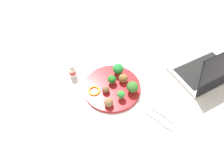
% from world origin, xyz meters
% --- Properties ---
extents(ground_plane, '(4.00, 4.00, 0.00)m').
position_xyz_m(ground_plane, '(0.00, 0.00, 0.00)').
color(ground_plane, silver).
extents(plate, '(0.28, 0.28, 0.02)m').
position_xyz_m(plate, '(0.00, 0.00, 0.01)').
color(plate, red).
rests_on(plate, ground_plane).
extents(broccoli_floret_far_rim, '(0.04, 0.04, 0.05)m').
position_xyz_m(broccoli_floret_far_rim, '(0.07, -0.04, 0.05)').
color(broccoli_floret_far_rim, '#A8BD7A').
rests_on(broccoli_floret_far_rim, plate).
extents(broccoli_floret_front_right, '(0.06, 0.06, 0.06)m').
position_xyz_m(broccoli_floret_front_right, '(-0.02, 0.09, 0.05)').
color(broccoli_floret_front_right, '#92BF83').
rests_on(broccoli_floret_front_right, plate).
extents(broccoli_floret_mid_right, '(0.06, 0.06, 0.06)m').
position_xyz_m(broccoli_floret_mid_right, '(0.10, 0.02, 0.05)').
color(broccoli_floret_mid_right, '#A4BB74').
rests_on(broccoli_floret_mid_right, plate).
extents(broccoli_floret_back_left, '(0.04, 0.04, 0.05)m').
position_xyz_m(broccoli_floret_back_left, '(-0.01, 0.02, 0.04)').
color(broccoli_floret_back_left, '#94CB73').
rests_on(broccoli_floret_back_left, plate).
extents(meatball_mid_right, '(0.04, 0.04, 0.04)m').
position_xyz_m(meatball_mid_right, '(0.04, -0.10, 0.04)').
color(meatball_mid_right, brown).
rests_on(meatball_mid_right, plate).
extents(meatball_front_left, '(0.04, 0.04, 0.04)m').
position_xyz_m(meatball_front_left, '(-0.01, -0.04, 0.03)').
color(meatball_front_left, brown).
rests_on(meatball_front_left, plate).
extents(meatball_center, '(0.05, 0.05, 0.05)m').
position_xyz_m(meatball_center, '(0.03, 0.06, 0.04)').
color(meatball_center, brown).
rests_on(meatball_center, plate).
extents(pepper_ring_front_left, '(0.07, 0.07, 0.01)m').
position_xyz_m(pepper_ring_front_left, '(-0.06, -0.07, 0.02)').
color(pepper_ring_front_left, yellow).
rests_on(pepper_ring_front_left, plate).
extents(napkin, '(0.18, 0.14, 0.01)m').
position_xyz_m(napkin, '(0.27, -0.03, 0.00)').
color(napkin, white).
rests_on(napkin, ground_plane).
extents(fork, '(0.12, 0.03, 0.01)m').
position_xyz_m(fork, '(0.28, -0.01, 0.01)').
color(fork, silver).
rests_on(fork, napkin).
extents(knife, '(0.15, 0.04, 0.01)m').
position_xyz_m(knife, '(0.27, -0.05, 0.01)').
color(knife, silver).
rests_on(knife, napkin).
extents(yogurt_bottle, '(0.04, 0.04, 0.08)m').
position_xyz_m(yogurt_bottle, '(-0.21, -0.03, 0.04)').
color(yogurt_bottle, white).
rests_on(yogurt_bottle, ground_plane).
extents(laptop, '(0.35, 0.39, 0.21)m').
position_xyz_m(laptop, '(0.38, 0.33, 0.04)').
color(laptop, silver).
rests_on(laptop, ground_plane).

